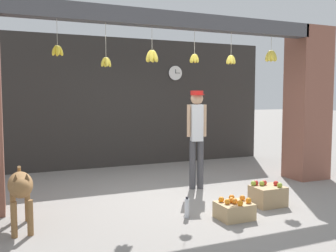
# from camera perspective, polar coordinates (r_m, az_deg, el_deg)

# --- Properties ---
(ground_plane) EXTENTS (60.00, 60.00, 0.00)m
(ground_plane) POSITION_cam_1_polar(r_m,az_deg,el_deg) (6.10, 1.63, -10.76)
(ground_plane) COLOR gray
(shop_back_wall) EXTENTS (7.09, 0.12, 2.92)m
(shop_back_wall) POSITION_cam_1_polar(r_m,az_deg,el_deg) (8.65, -6.56, 3.57)
(shop_back_wall) COLOR #2D2B28
(shop_back_wall) RESTS_ON ground_plane
(shop_pillar_right) EXTENTS (0.70, 0.60, 2.92)m
(shop_pillar_right) POSITION_cam_1_polar(r_m,az_deg,el_deg) (7.78, 20.49, 3.18)
(shop_pillar_right) COLOR brown
(shop_pillar_right) RESTS_ON ground_plane
(storefront_awning) EXTENTS (5.19, 0.26, 0.89)m
(storefront_awning) POSITION_cam_1_polar(r_m,az_deg,el_deg) (6.11, 1.53, 15.37)
(storefront_awning) COLOR #4C4C51
(dog) EXTENTS (0.30, 1.04, 0.76)m
(dog) POSITION_cam_1_polar(r_m,az_deg,el_deg) (4.87, -21.55, -8.71)
(dog) COLOR olive
(dog) RESTS_ON ground_plane
(shopkeeper) EXTENTS (0.33, 0.30, 1.70)m
(shopkeeper) POSITION_cam_1_polar(r_m,az_deg,el_deg) (6.47, 4.39, -0.74)
(shopkeeper) COLOR #424247
(shopkeeper) RESTS_ON ground_plane
(fruit_crate_oranges) EXTENTS (0.44, 0.38, 0.28)m
(fruit_crate_oranges) POSITION_cam_1_polar(r_m,az_deg,el_deg) (5.12, 10.06, -12.45)
(fruit_crate_oranges) COLOR tan
(fruit_crate_oranges) RESTS_ON ground_plane
(fruit_crate_apples) EXTENTS (0.45, 0.37, 0.36)m
(fruit_crate_apples) POSITION_cam_1_polar(r_m,az_deg,el_deg) (5.80, 14.95, -10.15)
(fruit_crate_apples) COLOR tan
(fruit_crate_apples) RESTS_ON ground_plane
(water_bottle) EXTENTS (0.06, 0.06, 0.28)m
(water_bottle) POSITION_cam_1_polar(r_m,az_deg,el_deg) (5.09, 2.90, -12.36)
(water_bottle) COLOR silver
(water_bottle) RESTS_ON ground_plane
(wall_clock) EXTENTS (0.36, 0.03, 0.36)m
(wall_clock) POSITION_cam_1_polar(r_m,az_deg,el_deg) (9.02, 1.12, 8.08)
(wall_clock) COLOR black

